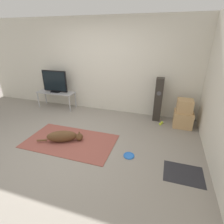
{
  "coord_description": "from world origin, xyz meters",
  "views": [
    {
      "loc": [
        1.71,
        -2.56,
        2.09
      ],
      "look_at": [
        0.58,
        0.96,
        0.45
      ],
      "focal_mm": 28.0,
      "sensor_mm": 36.0,
      "label": 1
    }
  ],
  "objects_px": {
    "frisbee": "(129,156)",
    "tv_stand": "(56,94)",
    "tennis_ball_by_boxes": "(160,124)",
    "tv": "(55,82)",
    "floor_speaker": "(158,100)",
    "cardboard_box_upper": "(185,106)",
    "dog": "(64,136)",
    "cardboard_box_lower": "(183,119)",
    "tennis_ball_near_speaker": "(162,122)"
  },
  "relations": [
    {
      "from": "tv_stand",
      "to": "tennis_ball_by_boxes",
      "type": "xyz_separation_m",
      "value": [
        3.14,
        -0.25,
        -0.41
      ]
    },
    {
      "from": "cardboard_box_upper",
      "to": "tennis_ball_by_boxes",
      "type": "bearing_deg",
      "value": -166.04
    },
    {
      "from": "floor_speaker",
      "to": "tv",
      "type": "bearing_deg",
      "value": -179.3
    },
    {
      "from": "dog",
      "to": "cardboard_box_upper",
      "type": "relative_size",
      "value": 2.47
    },
    {
      "from": "cardboard_box_upper",
      "to": "floor_speaker",
      "type": "distance_m",
      "value": 0.65
    },
    {
      "from": "dog",
      "to": "cardboard_box_lower",
      "type": "height_order",
      "value": "cardboard_box_lower"
    },
    {
      "from": "frisbee",
      "to": "cardboard_box_upper",
      "type": "xyz_separation_m",
      "value": [
        0.99,
        1.57,
        0.53
      ]
    },
    {
      "from": "floor_speaker",
      "to": "tv_stand",
      "type": "distance_m",
      "value": 3.02
    },
    {
      "from": "frisbee",
      "to": "tennis_ball_by_boxes",
      "type": "relative_size",
      "value": 3.13
    },
    {
      "from": "dog",
      "to": "cardboard_box_upper",
      "type": "bearing_deg",
      "value": 32.14
    },
    {
      "from": "dog",
      "to": "tennis_ball_near_speaker",
      "type": "xyz_separation_m",
      "value": [
        1.94,
        1.49,
        -0.1
      ]
    },
    {
      "from": "dog",
      "to": "frisbee",
      "type": "xyz_separation_m",
      "value": [
        1.42,
        -0.06,
        -0.12
      ]
    },
    {
      "from": "tv",
      "to": "cardboard_box_upper",
      "type": "bearing_deg",
      "value": -1.99
    },
    {
      "from": "floor_speaker",
      "to": "tennis_ball_by_boxes",
      "type": "bearing_deg",
      "value": -66.73
    },
    {
      "from": "cardboard_box_lower",
      "to": "floor_speaker",
      "type": "height_order",
      "value": "floor_speaker"
    },
    {
      "from": "frisbee",
      "to": "tv_stand",
      "type": "distance_m",
      "value": 3.19
    },
    {
      "from": "dog",
      "to": "tennis_ball_by_boxes",
      "type": "distance_m",
      "value": 2.35
    },
    {
      "from": "frisbee",
      "to": "tennis_ball_by_boxes",
      "type": "height_order",
      "value": "tennis_ball_by_boxes"
    },
    {
      "from": "floor_speaker",
      "to": "tv",
      "type": "relative_size",
      "value": 1.43
    },
    {
      "from": "frisbee",
      "to": "tennis_ball_by_boxes",
      "type": "xyz_separation_m",
      "value": [
        0.48,
        1.45,
        0.02
      ]
    },
    {
      "from": "frisbee",
      "to": "dog",
      "type": "bearing_deg",
      "value": 177.55
    },
    {
      "from": "cardboard_box_upper",
      "to": "tv_stand",
      "type": "bearing_deg",
      "value": 178.06
    },
    {
      "from": "dog",
      "to": "tennis_ball_by_boxes",
      "type": "xyz_separation_m",
      "value": [
        1.9,
        1.39,
        -0.1
      ]
    },
    {
      "from": "cardboard_box_lower",
      "to": "tv",
      "type": "relative_size",
      "value": 0.56
    },
    {
      "from": "tv",
      "to": "floor_speaker",
      "type": "bearing_deg",
      "value": 0.7
    },
    {
      "from": "frisbee",
      "to": "tv_stand",
      "type": "xyz_separation_m",
      "value": [
        -2.66,
        1.7,
        0.43
      ]
    },
    {
      "from": "tv_stand",
      "to": "tennis_ball_near_speaker",
      "type": "xyz_separation_m",
      "value": [
        3.18,
        -0.15,
        -0.41
      ]
    },
    {
      "from": "dog",
      "to": "cardboard_box_upper",
      "type": "height_order",
      "value": "cardboard_box_upper"
    },
    {
      "from": "tv_stand",
      "to": "tennis_ball_by_boxes",
      "type": "height_order",
      "value": "tv_stand"
    },
    {
      "from": "cardboard_box_lower",
      "to": "tv",
      "type": "distance_m",
      "value": 3.71
    },
    {
      "from": "cardboard_box_lower",
      "to": "tennis_ball_by_boxes",
      "type": "distance_m",
      "value": 0.55
    },
    {
      "from": "dog",
      "to": "tv",
      "type": "distance_m",
      "value": 2.17
    },
    {
      "from": "cardboard_box_upper",
      "to": "frisbee",
      "type": "bearing_deg",
      "value": -122.09
    },
    {
      "from": "cardboard_box_lower",
      "to": "floor_speaker",
      "type": "distance_m",
      "value": 0.76
    },
    {
      "from": "tennis_ball_near_speaker",
      "to": "cardboard_box_upper",
      "type": "bearing_deg",
      "value": 3.24
    },
    {
      "from": "cardboard_box_upper",
      "to": "tv",
      "type": "relative_size",
      "value": 0.45
    },
    {
      "from": "dog",
      "to": "floor_speaker",
      "type": "xyz_separation_m",
      "value": [
        1.78,
        1.67,
        0.44
      ]
    },
    {
      "from": "tv",
      "to": "tennis_ball_by_boxes",
      "type": "bearing_deg",
      "value": -4.58
    },
    {
      "from": "cardboard_box_lower",
      "to": "tv",
      "type": "xyz_separation_m",
      "value": [
        -3.66,
        0.13,
        0.62
      ]
    },
    {
      "from": "cardboard_box_lower",
      "to": "cardboard_box_upper",
      "type": "distance_m",
      "value": 0.35
    },
    {
      "from": "tv",
      "to": "tv_stand",
      "type": "bearing_deg",
      "value": -90.0
    },
    {
      "from": "dog",
      "to": "floor_speaker",
      "type": "relative_size",
      "value": 0.78
    },
    {
      "from": "frisbee",
      "to": "cardboard_box_upper",
      "type": "relative_size",
      "value": 0.58
    },
    {
      "from": "frisbee",
      "to": "tennis_ball_near_speaker",
      "type": "distance_m",
      "value": 1.63
    },
    {
      "from": "dog",
      "to": "cardboard_box_lower",
      "type": "bearing_deg",
      "value": 31.94
    },
    {
      "from": "tennis_ball_by_boxes",
      "to": "frisbee",
      "type": "bearing_deg",
      "value": -108.4
    },
    {
      "from": "cardboard_box_upper",
      "to": "tennis_ball_near_speaker",
      "type": "bearing_deg",
      "value": -176.76
    },
    {
      "from": "cardboard_box_lower",
      "to": "tv",
      "type": "height_order",
      "value": "tv"
    },
    {
      "from": "cardboard_box_upper",
      "to": "cardboard_box_lower",
      "type": "bearing_deg",
      "value": -29.28
    },
    {
      "from": "floor_speaker",
      "to": "tv_stand",
      "type": "relative_size",
      "value": 0.98
    }
  ]
}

